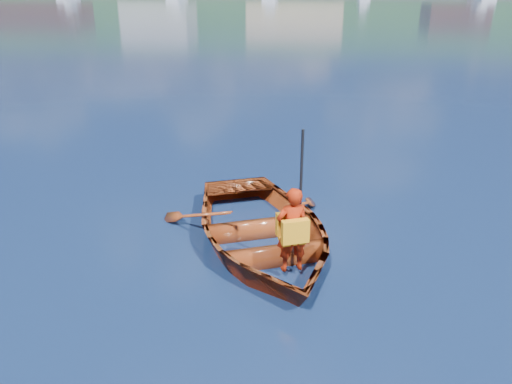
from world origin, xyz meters
TOP-DOWN VIEW (x-y plane):
  - ground at (0.00, 0.00)m, footprint 600.00×600.00m
  - rowboat at (-0.19, 0.13)m, footprint 3.77×4.38m
  - child_paddler at (0.27, -0.66)m, footprint 0.48×0.44m

SIDE VIEW (x-z plane):
  - ground at x=0.00m, z-range 0.00..0.00m
  - rowboat at x=-0.19m, z-range -0.15..0.61m
  - child_paddler at x=0.27m, z-range -0.23..1.57m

